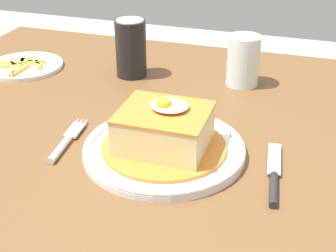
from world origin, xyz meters
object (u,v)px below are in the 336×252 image
at_px(knife, 274,180).
at_px(soda_can, 131,48).
at_px(fork, 65,143).
at_px(side_plate_fries, 25,66).
at_px(drinking_glass, 243,64).
at_px(main_plate, 164,149).

bearing_deg(knife, soda_can, 137.42).
height_order(fork, soda_can, soda_can).
bearing_deg(side_plate_fries, drinking_glass, 7.20).
bearing_deg(drinking_glass, side_plate_fries, -172.80).
distance_m(main_plate, soda_can, 0.34).
xyz_separation_m(soda_can, side_plate_fries, (-0.25, -0.04, -0.06)).
bearing_deg(main_plate, drinking_glass, 77.76).
relative_size(drinking_glass, side_plate_fries, 0.62).
xyz_separation_m(fork, soda_can, (-0.01, 0.32, 0.06)).
distance_m(drinking_glass, side_plate_fries, 0.49).
bearing_deg(side_plate_fries, fork, -47.74).
xyz_separation_m(main_plate, drinking_glass, (0.07, 0.32, 0.04)).
bearing_deg(fork, drinking_glass, 55.96).
relative_size(fork, side_plate_fries, 0.83).
relative_size(main_plate, knife, 1.57).
bearing_deg(main_plate, fork, -170.43).
height_order(main_plate, side_plate_fries, main_plate).
relative_size(soda_can, drinking_glass, 1.18).
height_order(main_plate, fork, main_plate).
distance_m(fork, knife, 0.34).
distance_m(soda_can, drinking_glass, 0.24).
distance_m(knife, soda_can, 0.48).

